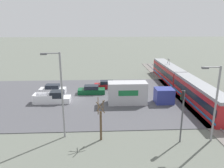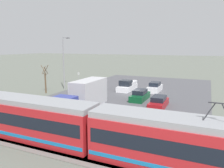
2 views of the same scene
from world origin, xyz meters
name	(u,v)px [view 1 (image 1 of 2)]	position (x,y,z in m)	size (l,w,h in m)	color
ground_plane	(73,98)	(0.00, 0.00, 0.00)	(320.00, 320.00, 0.00)	#60665B
road_surface	(73,98)	(0.00, 0.00, 0.04)	(23.25, 41.84, 0.08)	#4C4C51
rail_bed	(187,96)	(0.00, 19.22, 0.05)	(60.98, 4.40, 0.22)	slate
light_rail_tram	(181,81)	(-3.66, 19.22, 1.70)	(31.29, 2.68, 4.46)	#B21E23
box_truck	(136,94)	(2.87, 10.01, 1.63)	(2.38, 10.00, 3.37)	navy
pickup_truck	(53,98)	(1.87, -2.85, 0.77)	(2.04, 5.61, 1.83)	silver
sedan_car_0	(91,90)	(-2.22, 2.96, 0.68)	(1.85, 4.66, 1.46)	#0C4723
sedan_car_1	(107,85)	(-5.48, 5.72, 0.66)	(1.80, 4.69, 1.41)	maroon
sedan_car_2	(53,90)	(-2.79, -3.85, 0.73)	(1.80, 4.52, 1.57)	silver
traffic_light_pole	(182,110)	(14.24, 12.80, 3.63)	(0.28, 0.47, 5.64)	#47474C
street_tree	(101,122)	(13.40, 4.60, 2.12)	(1.10, 0.92, 4.65)	brown
street_lamp_near_crossing	(60,91)	(12.56, 0.45, 5.28)	(0.36, 1.95, 9.29)	gray
street_lamp_mid_block	(214,99)	(14.16, 16.05, 4.66)	(0.36, 1.95, 8.06)	gray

